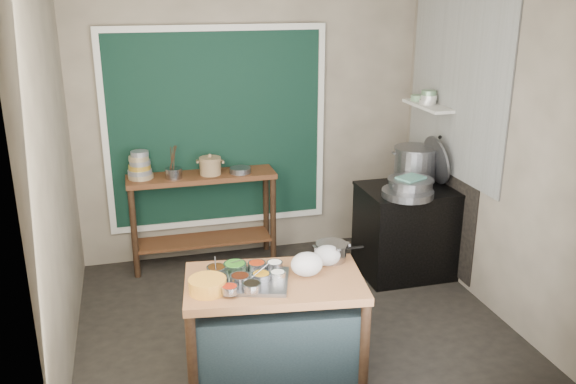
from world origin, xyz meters
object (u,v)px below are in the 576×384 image
object	(u,v)px
ceramic_crock	(210,167)
steamer	(410,186)
prep_table	(275,326)
stove_block	(408,232)
saucepan	(331,252)
condiment_tray	(245,281)
utensil_cup	(174,173)
yellow_basin	(208,285)
back_counter	(203,219)
stock_pot	(415,164)

from	to	relation	value
ceramic_crock	steamer	world-z (taller)	ceramic_crock
prep_table	stove_block	world-z (taller)	stove_block
prep_table	saucepan	xyz separation A→B (m)	(0.49, 0.20, 0.44)
stove_block	ceramic_crock	bearing A→B (deg)	158.81
condiment_tray	utensil_cup	world-z (taller)	utensil_cup
prep_table	saucepan	distance (m)	0.69
yellow_basin	steamer	world-z (taller)	steamer
back_counter	yellow_basin	distance (m)	2.11
saucepan	stock_pot	world-z (taller)	stock_pot
stove_block	utensil_cup	size ratio (longest dim) A/B	5.53
ceramic_crock	saucepan	bearing A→B (deg)	-69.86
stock_pot	steamer	distance (m)	0.42
yellow_basin	condiment_tray	bearing A→B (deg)	14.32
stove_block	yellow_basin	xyz separation A→B (m)	(-2.13, -1.34, 0.37)
back_counter	saucepan	distance (m)	1.98
saucepan	stock_pot	size ratio (longest dim) A/B	0.56
prep_table	stove_block	xyz separation A→B (m)	(1.65, 1.27, 0.05)
stock_pot	condiment_tray	bearing A→B (deg)	-143.49
utensil_cup	ceramic_crock	world-z (taller)	ceramic_crock
back_counter	steamer	world-z (taller)	steamer
saucepan	steamer	distance (m)	1.43
stock_pot	utensil_cup	bearing A→B (deg)	168.45
ceramic_crock	stock_pot	distance (m)	2.01
ceramic_crock	back_counter	bearing A→B (deg)	162.55
utensil_cup	back_counter	bearing A→B (deg)	12.09
condiment_tray	steamer	bearing A→B (deg)	32.29
saucepan	ceramic_crock	size ratio (longest dim) A/B	1.08
saucepan	utensil_cup	xyz separation A→B (m)	(-1.01, 1.74, 0.18)
back_counter	stock_pot	bearing A→B (deg)	-14.58
stove_block	saucepan	distance (m)	1.63
utensil_cup	steamer	xyz separation A→B (m)	(2.09, -0.82, -0.05)
ceramic_crock	prep_table	bearing A→B (deg)	-85.35
prep_table	yellow_basin	bearing A→B (deg)	-164.39
stove_block	ceramic_crock	xyz separation A→B (m)	(-1.81, 0.70, 0.60)
yellow_basin	steamer	distance (m)	2.38
back_counter	utensil_cup	bearing A→B (deg)	-167.91
yellow_basin	stock_pot	xyz separation A→B (m)	(2.26, 1.54, 0.25)
ceramic_crock	steamer	distance (m)	1.93
prep_table	saucepan	size ratio (longest dim) A/B	5.12
condiment_tray	yellow_basin	size ratio (longest dim) A/B	2.31
yellow_basin	stock_pot	world-z (taller)	stock_pot
stove_block	stock_pot	size ratio (longest dim) A/B	2.07
condiment_tray	yellow_basin	xyz separation A→B (m)	(-0.27, -0.07, 0.04)
back_counter	condiment_tray	size ratio (longest dim) A/B	2.46
yellow_basin	stove_block	bearing A→B (deg)	32.20
back_counter	saucepan	size ratio (longest dim) A/B	5.94
prep_table	steamer	xyz separation A→B (m)	(1.57, 1.13, 0.58)
prep_table	condiment_tray	world-z (taller)	condiment_tray
stock_pot	yellow_basin	bearing A→B (deg)	-145.71
back_counter	condiment_tray	world-z (taller)	back_counter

